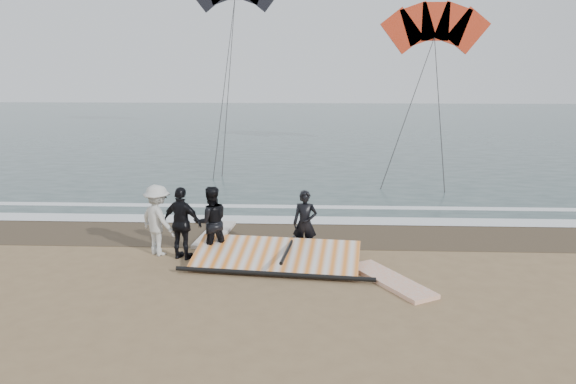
% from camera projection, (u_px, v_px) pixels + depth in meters
% --- Properties ---
extents(ground, '(120.00, 120.00, 0.00)m').
position_uv_depth(ground, '(311.00, 296.00, 11.99)').
color(ground, '#8C704C').
rests_on(ground, ground).
extents(sea, '(120.00, 54.00, 0.02)m').
position_uv_depth(sea, '(313.00, 127.00, 44.12)').
color(sea, '#233838').
rests_on(sea, ground).
extents(wet_sand, '(120.00, 2.80, 0.01)m').
position_uv_depth(wet_sand, '(311.00, 234.00, 16.37)').
color(wet_sand, '#4C3D2B').
rests_on(wet_sand, ground).
extents(foam_near, '(120.00, 0.90, 0.01)m').
position_uv_depth(foam_near, '(312.00, 220.00, 17.73)').
color(foam_near, white).
rests_on(foam_near, sea).
extents(foam_far, '(120.00, 0.45, 0.01)m').
position_uv_depth(foam_far, '(312.00, 207.00, 19.38)').
color(foam_far, white).
rests_on(foam_far, sea).
extents(man_main, '(0.67, 0.48, 1.71)m').
position_uv_depth(man_main, '(305.00, 223.00, 14.40)').
color(man_main, black).
rests_on(man_main, ground).
extents(board_white, '(1.85, 2.49, 0.10)m').
position_uv_depth(board_white, '(391.00, 280.00, 12.75)').
color(board_white, silver).
rests_on(board_white, ground).
extents(board_cream, '(0.90, 2.53, 0.10)m').
position_uv_depth(board_cream, '(215.00, 234.00, 16.19)').
color(board_cream, beige).
rests_on(board_cream, ground).
extents(trio_cluster, '(2.63, 1.33, 1.86)m').
position_uv_depth(trio_cluster, '(181.00, 222.00, 14.31)').
color(trio_cluster, black).
rests_on(trio_cluster, ground).
extents(sail_rig, '(4.68, 2.18, 0.51)m').
position_uv_depth(sail_rig, '(273.00, 257.00, 13.85)').
color(sail_rig, black).
rests_on(sail_rig, ground).
extents(kite_red, '(6.31, 5.32, 12.24)m').
position_uv_depth(kite_red, '(435.00, 31.00, 30.04)').
color(kite_red, red).
rests_on(kite_red, ground).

